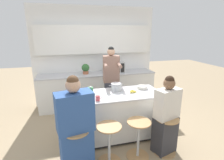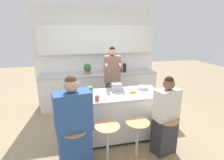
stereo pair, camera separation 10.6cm
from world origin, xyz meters
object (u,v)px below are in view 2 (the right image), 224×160
Objects in this scene: bar_stool_rightmost at (165,134)px; bar_stool_leftmost at (75,147)px; person_seated_near at (165,120)px; person_wrapped_blanket at (74,127)px; person_cooking at (112,85)px; kitchen_island at (113,115)px; fruit_bowl at (143,88)px; cooking_pot at (117,87)px; potted_plant at (87,68)px; bar_stool_center_right at (137,138)px; microwave at (116,67)px; coffee_cup_near at (97,98)px; banana_bunch at (133,92)px; bar_stool_center_left at (107,142)px; juice_carton at (90,92)px.

bar_stool_leftmost is at bearing 179.48° from bar_stool_rightmost.
bar_stool_rightmost is 0.48× the size of person_seated_near.
person_wrapped_blanket is 1.49m from person_seated_near.
bar_stool_rightmost is 1.62m from person_cooking.
kitchen_island is 0.83m from fruit_bowl.
potted_plant reaches higher than cooking_pot.
bar_stool_center_right is 2.46m from potted_plant.
microwave is (0.21, 2.24, 0.72)m from bar_stool_center_right.
microwave is (0.30, 0.83, 0.23)m from person_cooking.
cooking_pot is (-0.63, 0.82, 0.36)m from person_seated_near.
potted_plant is at bearing 89.63° from coffee_cup_near.
potted_plant is (0.42, 2.28, 0.71)m from bar_stool_leftmost.
bar_stool_leftmost is 1.49m from bar_stool_rightmost.
banana_bunch reaches higher than kitchen_island.
fruit_bowl is (1.40, 0.82, 0.57)m from bar_stool_leftmost.
person_cooking is at bearing 93.80° from bar_stool_center_right.
coffee_cup_near is at bearing -108.53° from person_cooking.
bar_stool_rightmost is (0.99, -0.01, 0.00)m from bar_stool_center_left.
potted_plant is at bearing 104.11° from bar_stool_center_right.
bar_stool_center_left is 2.46m from microwave.
coffee_cup_near is at bearing -90.37° from potted_plant.
microwave is (1.20, 2.24, 0.72)m from bar_stool_leftmost.
kitchen_island is 1.08× the size of person_cooking.
microwave is (0.34, 1.40, 0.11)m from cooking_pot.
kitchen_island is at bearing 70.09° from bar_stool_center_left.
bar_stool_rightmost is at bearing -65.04° from potted_plant.
juice_carton is (-0.68, 0.60, 0.63)m from bar_stool_center_right.
fruit_bowl is at bearing 21.60° from coffee_cup_near.
bar_stool_center_left is at bearing -178.77° from bar_stool_center_right.
microwave reaches higher than juice_carton.
microwave is (0.45, 1.56, 0.63)m from kitchen_island.
bar_stool_center_right is 1.04m from cooking_pot.
coffee_cup_near is 0.39× the size of potted_plant.
fruit_bowl is 1.03× the size of juice_carton.
microwave is at bearing -3.17° from potted_plant.
bar_stool_center_right is at bearing -69.80° from kitchen_island.
bar_stool_center_right is at bearing 0.34° from bar_stool_leftmost.
bar_stool_center_left is at bearing -137.66° from fruit_bowl.
person_seated_near reaches higher than kitchen_island.
person_cooking is 1.25× the size of person_seated_near.
person_seated_near is at bearing 94.51° from bar_stool_rightmost.
bar_stool_leftmost is 6.22× the size of coffee_cup_near.
person_cooking is 1.01m from juice_carton.
banana_bunch is at bearing -65.65° from person_cooking.
person_cooking is 0.59m from cooking_pot.
coffee_cup_near is 1.86m from potted_plant.
bar_stool_leftmost and bar_stool_rightmost have the same top height.
juice_carton is at bearing 117.71° from coffee_cup_near.
coffee_cup_near is (-0.49, -0.99, 0.09)m from person_cooking.
juice_carton reaches higher than banana_bunch.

